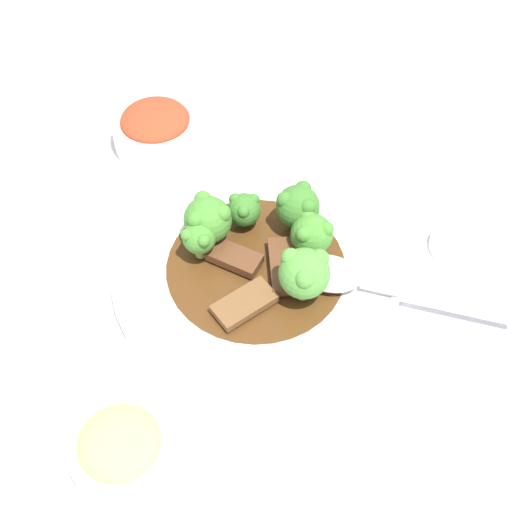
{
  "coord_description": "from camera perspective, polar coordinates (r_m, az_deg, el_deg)",
  "views": [
    {
      "loc": [
        0.1,
        -0.46,
        0.64
      ],
      "look_at": [
        0.0,
        0.0,
        0.03
      ],
      "focal_mm": 50.0,
      "sensor_mm": 36.0,
      "label": 1
    }
  ],
  "objects": [
    {
      "name": "side_bowl_appetizer",
      "position": [
        0.68,
        -10.73,
        -14.92
      ],
      "size": [
        0.1,
        0.1,
        0.05
      ],
      "color": "white",
      "rests_on": "ground_plane"
    },
    {
      "name": "ground_plane",
      "position": [
        0.79,
        0.0,
        -1.5
      ],
      "size": [
        4.0,
        4.0,
        0.0
      ],
      "primitive_type": "plane",
      "color": "silver"
    },
    {
      "name": "main_plate",
      "position": [
        0.79,
        0.0,
        -1.07
      ],
      "size": [
        0.32,
        0.32,
        0.02
      ],
      "color": "white",
      "rests_on": "ground_plane"
    },
    {
      "name": "sauce_dish",
      "position": [
        0.84,
        15.83,
        0.9
      ],
      "size": [
        0.06,
        0.06,
        0.01
      ],
      "color": "white",
      "rests_on": "ground_plane"
    },
    {
      "name": "broccoli_floret_1",
      "position": [
        0.73,
        3.89,
        -1.34
      ],
      "size": [
        0.05,
        0.05,
        0.06
      ],
      "color": "#8EB756",
      "rests_on": "main_plate"
    },
    {
      "name": "beef_strip_2",
      "position": [
        0.78,
        -1.68,
        0.05
      ],
      "size": [
        0.06,
        0.04,
        0.01
      ],
      "color": "#56331E",
      "rests_on": "main_plate"
    },
    {
      "name": "broccoli_floret_5",
      "position": [
        0.79,
        3.37,
        4.03
      ],
      "size": [
        0.05,
        0.05,
        0.06
      ],
      "color": "#8EB756",
      "rests_on": "main_plate"
    },
    {
      "name": "broccoli_floret_4",
      "position": [
        0.8,
        -0.95,
        3.77
      ],
      "size": [
        0.04,
        0.04,
        0.04
      ],
      "color": "#7FA84C",
      "rests_on": "main_plate"
    },
    {
      "name": "broccoli_floret_2",
      "position": [
        0.76,
        -4.64,
        1.32
      ],
      "size": [
        0.04,
        0.04,
        0.05
      ],
      "color": "#7FA84C",
      "rests_on": "main_plate"
    },
    {
      "name": "broccoli_floret_0",
      "position": [
        0.78,
        -3.89,
        2.98
      ],
      "size": [
        0.05,
        0.05,
        0.06
      ],
      "color": "#7FA84C",
      "rests_on": "main_plate"
    },
    {
      "name": "beef_strip_1",
      "position": [
        0.77,
        2.23,
        -0.65
      ],
      "size": [
        0.05,
        0.08,
        0.01
      ],
      "color": "#56331E",
      "rests_on": "main_plate"
    },
    {
      "name": "beef_strip_0",
      "position": [
        0.74,
        -0.9,
        -3.84
      ],
      "size": [
        0.07,
        0.07,
        0.01
      ],
      "color": "brown",
      "rests_on": "main_plate"
    },
    {
      "name": "broccoli_floret_3",
      "position": [
        0.77,
        4.49,
        1.8
      ],
      "size": [
        0.05,
        0.05,
        0.05
      ],
      "color": "#8EB756",
      "rests_on": "main_plate"
    },
    {
      "name": "serving_spoon",
      "position": [
        0.76,
        6.98,
        -1.91
      ],
      "size": [
        0.24,
        0.05,
        0.01
      ],
      "color": "#B7B7BC",
      "rests_on": "main_plate"
    },
    {
      "name": "side_bowl_kimchi",
      "position": [
        0.93,
        -8.01,
        10.11
      ],
      "size": [
        0.11,
        0.11,
        0.05
      ],
      "color": "white",
      "rests_on": "ground_plane"
    }
  ]
}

